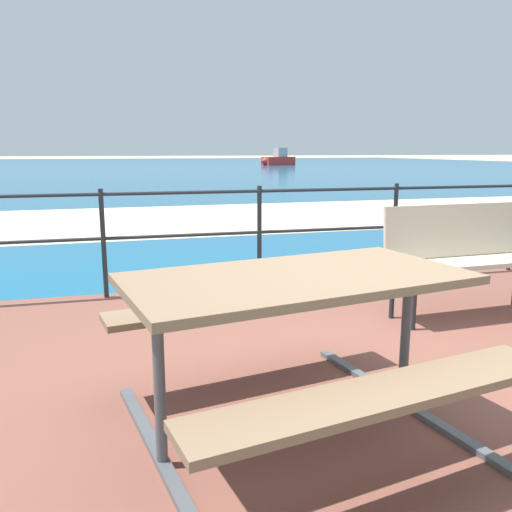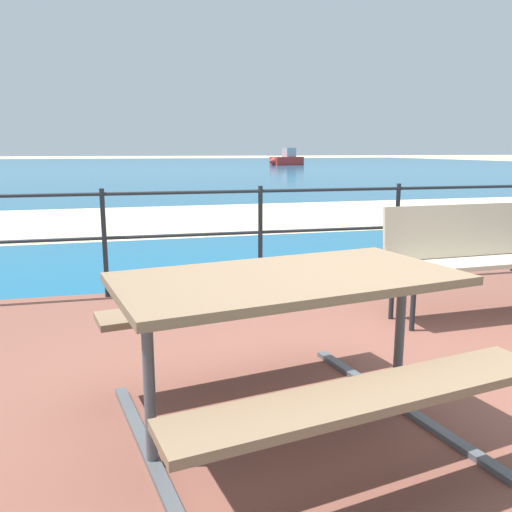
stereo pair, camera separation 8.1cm
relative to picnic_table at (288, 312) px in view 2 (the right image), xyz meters
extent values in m
plane|color=tan|center=(0.56, 0.23, -0.67)|extent=(240.00, 240.00, 0.00)
cube|color=brown|center=(0.56, 0.23, -0.64)|extent=(6.40, 5.20, 0.06)
cube|color=#145B84|center=(0.56, 40.23, -0.66)|extent=(90.00, 90.00, 0.01)
cube|color=beige|center=(0.56, 8.63, -0.66)|extent=(54.09, 6.05, 0.01)
cube|color=#7A6047|center=(0.00, 0.00, 0.16)|extent=(1.68, 1.07, 0.04)
cube|color=#7A6047|center=(0.12, -0.62, -0.13)|extent=(1.58, 0.54, 0.04)
cube|color=#7A6047|center=(-0.12, 0.62, -0.13)|extent=(1.58, 0.54, 0.04)
cylinder|color=#4C5156|center=(-0.65, -0.12, -0.22)|extent=(0.06, 0.06, 0.77)
cube|color=#4C5156|center=(-0.65, -0.12, -0.59)|extent=(0.34, 1.51, 0.03)
cylinder|color=#4C5156|center=(0.65, 0.12, -0.22)|extent=(0.06, 0.06, 0.77)
cube|color=#4C5156|center=(0.65, 0.12, -0.59)|extent=(0.34, 1.51, 0.03)
cube|color=#BCAD93|center=(1.97, 1.36, -0.15)|extent=(1.42, 0.47, 0.04)
cube|color=#BCAD93|center=(1.96, 1.54, 0.08)|extent=(1.40, 0.15, 0.43)
cylinder|color=#1E2328|center=(1.35, 1.17, -0.38)|extent=(0.04, 0.04, 0.46)
cylinder|color=#1E2328|center=(1.34, 1.47, -0.38)|extent=(0.04, 0.04, 0.46)
cylinder|color=#1E2328|center=(-0.92, 2.71, -0.10)|extent=(0.04, 0.04, 1.01)
cylinder|color=#1E2328|center=(0.56, 2.71, -0.10)|extent=(0.04, 0.04, 1.01)
cylinder|color=#1E2328|center=(2.03, 2.71, -0.10)|extent=(0.04, 0.04, 1.01)
cylinder|color=#1E2328|center=(0.56, 2.71, 0.35)|extent=(5.90, 0.03, 0.03)
cylinder|color=#1E2328|center=(0.56, 2.71, -0.05)|extent=(5.90, 0.03, 0.03)
cube|color=red|center=(13.79, 44.55, -0.29)|extent=(3.37, 2.28, 0.74)
cube|color=#A5A8AD|center=(14.01, 44.65, 0.49)|extent=(1.29, 1.10, 0.82)
cone|color=red|center=(12.09, 43.81, -0.29)|extent=(0.72, 0.81, 0.67)
camera|label=1|loc=(-0.79, -2.22, 0.74)|focal=36.98mm
camera|label=2|loc=(-0.71, -2.24, 0.74)|focal=36.98mm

